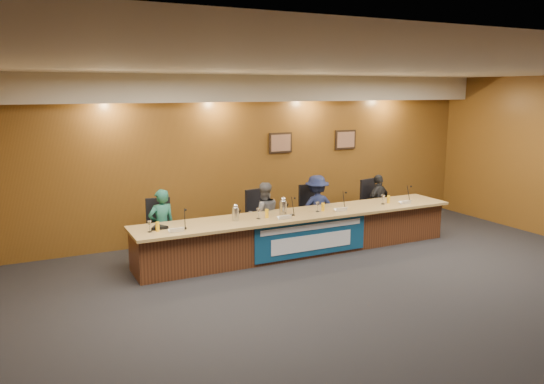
{
  "coord_description": "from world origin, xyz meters",
  "views": [
    {
      "loc": [
        -4.59,
        -5.71,
        2.93
      ],
      "look_at": [
        -0.45,
        2.64,
        1.12
      ],
      "focal_mm": 35.0,
      "sensor_mm": 36.0,
      "label": 1
    }
  ],
  "objects_px": {
    "dais_body": "(300,234)",
    "panelist_c": "(317,208)",
    "banner": "(312,238)",
    "office_chair_b": "(262,222)",
    "panelist_a": "(162,226)",
    "office_chair_d": "(375,208)",
    "speakerphone": "(159,227)",
    "office_chair_a": "(161,234)",
    "panelist_b": "(264,215)",
    "office_chair_c": "(314,216)",
    "panelist_d": "(378,203)",
    "carafe_mid": "(283,208)",
    "carafe_left": "(235,214)"
  },
  "relations": [
    {
      "from": "dais_body",
      "to": "office_chair_d",
      "type": "distance_m",
      "value": 2.27
    },
    {
      "from": "banner",
      "to": "speakerphone",
      "type": "height_order",
      "value": "speakerphone"
    },
    {
      "from": "banner",
      "to": "panelist_c",
      "type": "relative_size",
      "value": 1.69
    },
    {
      "from": "panelist_b",
      "to": "office_chair_d",
      "type": "distance_m",
      "value": 2.64
    },
    {
      "from": "panelist_c",
      "to": "office_chair_b",
      "type": "relative_size",
      "value": 2.71
    },
    {
      "from": "dais_body",
      "to": "panelist_c",
      "type": "height_order",
      "value": "panelist_c"
    },
    {
      "from": "office_chair_b",
      "to": "office_chair_d",
      "type": "relative_size",
      "value": 1.0
    },
    {
      "from": "office_chair_c",
      "to": "speakerphone",
      "type": "height_order",
      "value": "speakerphone"
    },
    {
      "from": "banner",
      "to": "speakerphone",
      "type": "relative_size",
      "value": 6.88
    },
    {
      "from": "speakerphone",
      "to": "office_chair_b",
      "type": "bearing_deg",
      "value": 17.03
    },
    {
      "from": "panelist_d",
      "to": "speakerphone",
      "type": "distance_m",
      "value": 4.79
    },
    {
      "from": "panelist_c",
      "to": "office_chair_c",
      "type": "bearing_deg",
      "value": -82.86
    },
    {
      "from": "carafe_left",
      "to": "office_chair_c",
      "type": "bearing_deg",
      "value": 19.55
    },
    {
      "from": "banner",
      "to": "office_chair_a",
      "type": "bearing_deg",
      "value": 156.01
    },
    {
      "from": "panelist_b",
      "to": "office_chair_a",
      "type": "xyz_separation_m",
      "value": [
        -1.93,
        0.1,
        -0.15
      ]
    },
    {
      "from": "office_chair_a",
      "to": "carafe_left",
      "type": "xyz_separation_m",
      "value": [
        1.11,
        -0.7,
        0.38
      ]
    },
    {
      "from": "panelist_d",
      "to": "panelist_c",
      "type": "bearing_deg",
      "value": -16.68
    },
    {
      "from": "panelist_b",
      "to": "carafe_mid",
      "type": "xyz_separation_m",
      "value": [
        0.11,
        -0.56,
        0.25
      ]
    },
    {
      "from": "panelist_a",
      "to": "speakerphone",
      "type": "distance_m",
      "value": 0.6
    },
    {
      "from": "panelist_b",
      "to": "panelist_a",
      "type": "bearing_deg",
      "value": 11.49
    },
    {
      "from": "panelist_a",
      "to": "panelist_d",
      "type": "relative_size",
      "value": 1.06
    },
    {
      "from": "banner",
      "to": "carafe_left",
      "type": "relative_size",
      "value": 9.67
    },
    {
      "from": "panelist_d",
      "to": "carafe_mid",
      "type": "distance_m",
      "value": 2.6
    },
    {
      "from": "panelist_b",
      "to": "banner",
      "type": "bearing_deg",
      "value": 127.33
    },
    {
      "from": "dais_body",
      "to": "panelist_c",
      "type": "bearing_deg",
      "value": 39.28
    },
    {
      "from": "panelist_a",
      "to": "office_chair_a",
      "type": "height_order",
      "value": "panelist_a"
    },
    {
      "from": "panelist_a",
      "to": "office_chair_d",
      "type": "height_order",
      "value": "panelist_a"
    },
    {
      "from": "dais_body",
      "to": "office_chair_b",
      "type": "xyz_separation_m",
      "value": [
        -0.47,
        0.65,
        0.13
      ]
    },
    {
      "from": "office_chair_c",
      "to": "office_chair_d",
      "type": "xyz_separation_m",
      "value": [
        1.49,
        0.0,
        0.0
      ]
    },
    {
      "from": "banner",
      "to": "office_chair_b",
      "type": "relative_size",
      "value": 4.58
    },
    {
      "from": "banner",
      "to": "carafe_mid",
      "type": "xyz_separation_m",
      "value": [
        -0.36,
        0.41,
        0.49
      ]
    },
    {
      "from": "panelist_a",
      "to": "panelist_d",
      "type": "height_order",
      "value": "panelist_a"
    },
    {
      "from": "banner",
      "to": "office_chair_b",
      "type": "xyz_separation_m",
      "value": [
        -0.47,
        1.07,
        0.1
      ]
    },
    {
      "from": "carafe_left",
      "to": "speakerphone",
      "type": "distance_m",
      "value": 1.31
    },
    {
      "from": "speakerphone",
      "to": "office_chair_a",
      "type": "bearing_deg",
      "value": 73.68
    },
    {
      "from": "panelist_b",
      "to": "office_chair_d",
      "type": "height_order",
      "value": "panelist_b"
    },
    {
      "from": "office_chair_a",
      "to": "office_chair_b",
      "type": "relative_size",
      "value": 1.0
    },
    {
      "from": "panelist_a",
      "to": "office_chair_d",
      "type": "bearing_deg",
      "value": 172.54
    },
    {
      "from": "office_chair_d",
      "to": "dais_body",
      "type": "bearing_deg",
      "value": -177.62
    },
    {
      "from": "panelist_b",
      "to": "office_chair_a",
      "type": "relative_size",
      "value": 2.6
    },
    {
      "from": "panelist_d",
      "to": "office_chair_d",
      "type": "height_order",
      "value": "panelist_d"
    },
    {
      "from": "banner",
      "to": "panelist_b",
      "type": "bearing_deg",
      "value": 115.84
    },
    {
      "from": "office_chair_a",
      "to": "office_chair_b",
      "type": "xyz_separation_m",
      "value": [
        1.93,
        0.0,
        0.0
      ]
    },
    {
      "from": "banner",
      "to": "office_chair_b",
      "type": "height_order",
      "value": "banner"
    },
    {
      "from": "speakerphone",
      "to": "dais_body",
      "type": "bearing_deg",
      "value": -0.06
    },
    {
      "from": "carafe_mid",
      "to": "dais_body",
      "type": "bearing_deg",
      "value": 0.98
    },
    {
      "from": "banner",
      "to": "office_chair_b",
      "type": "distance_m",
      "value": 1.17
    },
    {
      "from": "dais_body",
      "to": "banner",
      "type": "xyz_separation_m",
      "value": [
        0.0,
        -0.41,
        0.03
      ]
    },
    {
      "from": "office_chair_a",
      "to": "office_chair_d",
      "type": "xyz_separation_m",
      "value": [
        4.56,
        0.0,
        0.0
      ]
    },
    {
      "from": "banner",
      "to": "panelist_c",
      "type": "height_order",
      "value": "panelist_c"
    }
  ]
}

